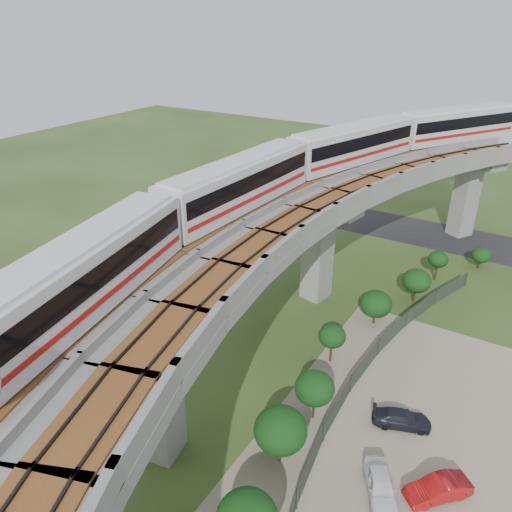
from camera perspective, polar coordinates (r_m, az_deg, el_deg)
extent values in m
plane|color=#2F451B|center=(38.69, -1.20, -10.95)|extent=(160.00, 160.00, 0.00)
cube|color=gray|center=(33.53, 18.67, -19.75)|extent=(18.00, 26.00, 0.04)
cube|color=#232326|center=(62.83, 13.71, 3.66)|extent=(60.00, 8.00, 0.03)
cube|color=#99968E|center=(61.24, 22.77, 5.94)|extent=(2.86, 2.93, 8.40)
cube|color=#99968E|center=(59.91, 23.57, 10.23)|extent=(7.21, 5.74, 1.20)
cube|color=#99968E|center=(44.00, 7.07, 0.19)|extent=(2.35, 2.51, 8.40)
cube|color=#99968E|center=(42.12, 7.43, 6.06)|extent=(7.31, 3.58, 1.20)
cube|color=#99968E|center=(29.30, -11.13, -15.31)|extent=(2.35, 2.51, 8.40)
cube|color=#99968E|center=(26.40, -12.03, -7.48)|extent=(7.31, 3.58, 1.20)
cube|color=gray|center=(55.10, 19.79, 10.69)|extent=(16.42, 20.91, 0.80)
cube|color=gray|center=(57.55, 16.59, 12.69)|extent=(8.66, 17.08, 1.00)
cube|color=gray|center=(52.44, 23.57, 10.34)|extent=(8.66, 17.08, 1.00)
cube|color=brown|center=(56.32, 18.12, 11.74)|extent=(10.68, 18.08, 0.12)
cube|color=black|center=(56.29, 18.14, 11.85)|extent=(9.69, 17.59, 0.12)
cube|color=brown|center=(53.71, 21.67, 10.52)|extent=(10.68, 18.08, 0.12)
cube|color=black|center=(53.68, 21.70, 10.64)|extent=(9.69, 17.59, 0.12)
cube|color=gray|center=(40.75, 6.47, 6.91)|extent=(11.77, 20.03, 0.80)
cube|color=gray|center=(42.87, 1.73, 9.32)|extent=(3.22, 18.71, 1.00)
cube|color=gray|center=(38.39, 11.88, 6.70)|extent=(3.22, 18.71, 1.00)
cube|color=brown|center=(41.80, 3.99, 8.18)|extent=(5.44, 19.05, 0.12)
cube|color=black|center=(41.76, 4.00, 8.34)|extent=(4.35, 18.88, 0.12)
cube|color=brown|center=(39.50, 9.16, 6.81)|extent=(5.44, 19.05, 0.12)
cube|color=black|center=(39.46, 9.17, 6.98)|extent=(4.35, 18.88, 0.12)
cube|color=gray|center=(26.78, -10.71, -4.29)|extent=(11.77, 20.03, 0.80)
cube|color=gray|center=(28.76, -18.09, -0.91)|extent=(3.22, 18.71, 1.00)
cube|color=gray|center=(24.45, -2.34, -4.53)|extent=(3.22, 18.71, 1.00)
cube|color=brown|center=(27.72, -14.62, -2.51)|extent=(5.44, 19.05, 0.12)
cube|color=black|center=(27.67, -14.65, -2.29)|extent=(4.35, 18.88, 0.12)
cube|color=brown|center=(25.52, -6.62, -4.42)|extent=(5.44, 19.05, 0.12)
cube|color=black|center=(25.46, -6.63, -4.18)|extent=(4.35, 18.88, 0.12)
cube|color=silver|center=(24.60, -19.53, -2.38)|extent=(5.73, 15.23, 3.20)
cube|color=silver|center=(23.88, -20.14, 1.20)|extent=(5.05, 14.39, 0.22)
cube|color=black|center=(24.40, -19.69, -1.46)|extent=(5.67, 14.66, 1.15)
cube|color=#B41A12|center=(24.95, -19.27, -3.90)|extent=(5.67, 14.66, 0.30)
cube|color=black|center=(25.30, -19.04, -5.29)|extent=(4.48, 12.87, 0.28)
cube|color=silver|center=(36.01, -1.95, 8.20)|extent=(3.35, 15.10, 3.20)
cube|color=silver|center=(35.52, -1.99, 10.81)|extent=(2.78, 14.33, 0.22)
cube|color=black|center=(35.87, -1.96, 8.89)|extent=(3.38, 14.51, 1.15)
cube|color=#B41A12|center=(36.25, -1.93, 7.08)|extent=(3.38, 14.51, 0.30)
cube|color=black|center=(36.49, -1.92, 6.02)|extent=(2.45, 12.82, 0.28)
cube|color=silver|center=(48.12, 11.06, 12.40)|extent=(6.93, 15.14, 3.20)
cube|color=silver|center=(47.76, 11.24, 14.38)|extent=(6.20, 14.26, 0.22)
cube|color=black|center=(48.02, 11.11, 12.92)|extent=(6.82, 14.58, 1.15)
cube|color=#B41A12|center=(48.30, 10.99, 11.54)|extent=(6.82, 14.58, 0.30)
cube|color=black|center=(48.48, 10.91, 10.73)|extent=(5.52, 12.75, 0.28)
cube|color=silver|center=(59.99, 22.01, 13.73)|extent=(10.09, 14.23, 3.20)
cube|color=silver|center=(59.70, 22.29, 15.31)|extent=(9.23, 13.31, 0.22)
cube|color=black|center=(59.91, 22.08, 14.15)|extent=(9.83, 13.74, 1.15)
cube|color=#B41A12|center=(60.13, 21.89, 13.04)|extent=(9.83, 13.74, 0.30)
cube|color=black|center=(60.28, 21.77, 12.39)|extent=(8.23, 11.89, 0.28)
cylinder|color=#2D382D|center=(50.72, 22.91, -2.50)|extent=(0.08, 0.08, 1.50)
cube|color=#2D382D|center=(48.76, 21.41, -3.40)|extent=(1.69, 4.77, 1.40)
cylinder|color=#2D382D|center=(46.80, 19.92, -4.41)|extent=(0.08, 0.08, 1.50)
cube|color=#2D382D|center=(44.84, 18.42, -5.57)|extent=(1.23, 4.91, 1.40)
cylinder|color=#2D382D|center=(42.90, 16.91, -6.89)|extent=(0.08, 0.08, 1.50)
cube|color=#2D382D|center=(40.97, 15.40, -8.38)|extent=(0.75, 4.99, 1.40)
cylinder|color=#2D382D|center=(39.06, 13.89, -10.07)|extent=(0.08, 0.08, 1.50)
cube|color=#2D382D|center=(37.19, 12.37, -11.99)|extent=(0.27, 5.04, 1.40)
cylinder|color=#2D382D|center=(35.36, 10.85, -14.15)|extent=(0.08, 0.08, 1.50)
cube|color=#2D382D|center=(33.58, 9.33, -16.60)|extent=(0.27, 5.04, 1.40)
cylinder|color=#2D382D|center=(31.87, 7.80, -19.36)|extent=(0.08, 0.08, 1.50)
cube|color=#2D382D|center=(30.24, 6.28, -22.48)|extent=(0.75, 4.99, 1.40)
cylinder|color=#2D382D|center=(28.71, 4.75, -25.99)|extent=(0.08, 0.08, 1.50)
cylinder|color=#382314|center=(54.94, 24.14, -0.86)|extent=(0.18, 0.18, 0.93)
ellipsoid|color=#123812|center=(54.52, 24.34, 0.10)|extent=(1.87, 1.87, 1.59)
cylinder|color=#382314|center=(50.83, 19.86, -1.76)|extent=(0.18, 0.18, 1.68)
ellipsoid|color=#123812|center=(50.22, 20.10, -0.35)|extent=(1.86, 1.86, 1.58)
cylinder|color=#382314|center=(46.59, 17.64, -4.26)|extent=(0.18, 0.18, 1.39)
ellipsoid|color=#123812|center=(45.91, 17.88, -2.72)|extent=(2.47, 2.47, 2.10)
cylinder|color=#382314|center=(42.71, 13.35, -6.87)|extent=(0.18, 0.18, 1.11)
ellipsoid|color=#123812|center=(42.00, 13.54, -5.34)|extent=(2.60, 2.60, 2.21)
cylinder|color=#382314|center=(37.73, 8.54, -10.82)|extent=(0.18, 0.18, 1.66)
ellipsoid|color=#123812|center=(36.90, 8.69, -9.04)|extent=(2.00, 2.00, 1.70)
cylinder|color=#382314|center=(33.15, 6.56, -16.85)|extent=(0.18, 0.18, 1.68)
ellipsoid|color=#123812|center=(32.09, 6.71, -14.78)|extent=(2.51, 2.51, 2.13)
cylinder|color=#382314|center=(30.71, 2.74, -21.39)|extent=(0.18, 0.18, 1.45)
ellipsoid|color=#123812|center=(29.52, 2.81, -19.25)|extent=(3.04, 3.04, 2.59)
imported|color=white|center=(30.03, 14.04, -24.07)|extent=(3.07, 3.89, 1.24)
imported|color=#9F0E10|center=(30.74, 20.09, -23.70)|extent=(3.38, 3.51, 1.19)
imported|color=black|center=(33.92, 16.32, -17.41)|extent=(3.89, 2.64, 1.05)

